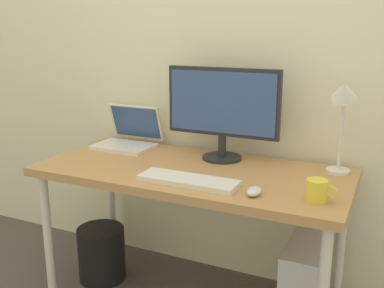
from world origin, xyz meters
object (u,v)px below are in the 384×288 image
(laptop, at_px, (129,136))
(wastebasket, at_px, (102,253))
(desk_lamp, at_px, (343,106))
(computer_tower, at_px, (305,286))
(coffee_mug, at_px, (317,191))
(desk, at_px, (192,181))
(monitor, at_px, (223,108))
(keyboard, at_px, (188,181))
(mouse, at_px, (254,191))

(laptop, xyz_separation_m, wastebasket, (-0.06, -0.23, -0.63))
(desk_lamp, relative_size, computer_tower, 1.06)
(coffee_mug, bearing_deg, wastebasket, 171.99)
(desk_lamp, bearing_deg, desk, -162.22)
(monitor, relative_size, keyboard, 1.33)
(desk, relative_size, laptop, 4.61)
(mouse, distance_m, computer_tower, 0.62)
(monitor, height_order, keyboard, monitor)
(computer_tower, height_order, wastebasket, computer_tower)
(monitor, xyz_separation_m, desk_lamp, (0.57, 0.00, 0.05))
(wastebasket, bearing_deg, monitor, 18.60)
(mouse, bearing_deg, laptop, 153.29)
(desk_lamp, xyz_separation_m, computer_tower, (-0.08, -0.16, -0.83))
(laptop, distance_m, keyboard, 0.71)
(desk_lamp, xyz_separation_m, keyboard, (-0.56, -0.40, -0.30))
(mouse, bearing_deg, computer_tower, 55.13)
(monitor, bearing_deg, mouse, -54.11)
(monitor, xyz_separation_m, mouse, (0.30, -0.42, -0.25))
(coffee_mug, distance_m, computer_tower, 0.60)
(desk_lamp, distance_m, keyboard, 0.76)
(monitor, distance_m, mouse, 0.57)
(desk, xyz_separation_m, coffee_mug, (0.61, -0.17, 0.11))
(desk_lamp, relative_size, mouse, 4.97)
(monitor, bearing_deg, desk, -109.41)
(keyboard, distance_m, computer_tower, 0.76)
(laptop, xyz_separation_m, computer_tower, (1.06, -0.18, -0.57))
(laptop, bearing_deg, desk_lamp, -1.02)
(keyboard, bearing_deg, monitor, 90.37)
(coffee_mug, height_order, computer_tower, coffee_mug)
(laptop, height_order, mouse, laptop)
(desk, relative_size, desk_lamp, 3.30)
(keyboard, bearing_deg, mouse, -3.41)
(desk, bearing_deg, laptop, 155.70)
(keyboard, bearing_deg, coffee_mug, 2.59)
(desk, bearing_deg, wastebasket, -179.24)
(laptop, distance_m, coffee_mug, 1.18)
(keyboard, height_order, computer_tower, keyboard)
(computer_tower, bearing_deg, monitor, 162.38)
(laptop, height_order, coffee_mug, laptop)
(monitor, xyz_separation_m, coffee_mug, (0.54, -0.38, -0.22))
(coffee_mug, xyz_separation_m, computer_tower, (-0.05, 0.22, -0.56))
(mouse, bearing_deg, desk_lamp, 57.80)
(laptop, distance_m, mouse, 0.98)
(keyboard, bearing_deg, computer_tower, 26.93)
(computer_tower, bearing_deg, desk, -174.93)
(wastebasket, bearing_deg, desk, 0.76)
(laptop, relative_size, keyboard, 0.73)
(computer_tower, bearing_deg, laptop, 170.57)
(desk, xyz_separation_m, laptop, (-0.50, 0.22, 0.12))
(monitor, bearing_deg, keyboard, -89.63)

